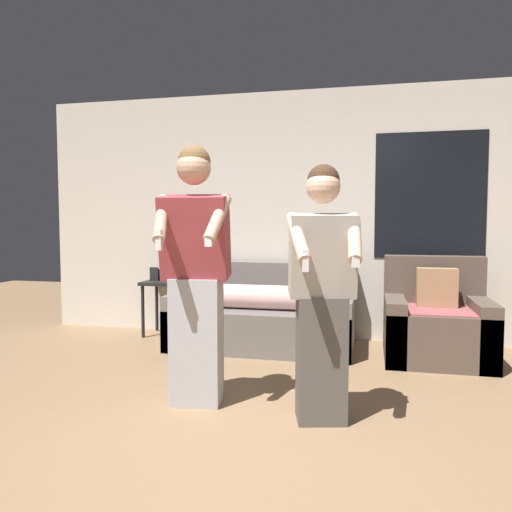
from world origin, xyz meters
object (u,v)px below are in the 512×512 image
(couch, at_px, (264,317))
(side_table, at_px, (163,290))
(armchair, at_px, (436,324))
(person_right, at_px, (322,293))
(person_left, at_px, (195,274))

(couch, bearing_deg, side_table, 169.09)
(armchair, relative_size, side_table, 1.23)
(armchair, bearing_deg, person_right, -117.75)
(couch, height_order, armchair, armchair)
(person_left, bearing_deg, person_right, -6.82)
(armchair, height_order, person_left, person_left)
(couch, distance_m, armchair, 1.67)
(couch, distance_m, side_table, 1.25)
(couch, distance_m, person_left, 1.84)
(side_table, bearing_deg, couch, -10.91)
(side_table, bearing_deg, armchair, -7.13)
(armchair, distance_m, side_table, 2.90)
(armchair, relative_size, person_right, 0.58)
(couch, bearing_deg, person_right, -67.18)
(armchair, bearing_deg, side_table, 172.87)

